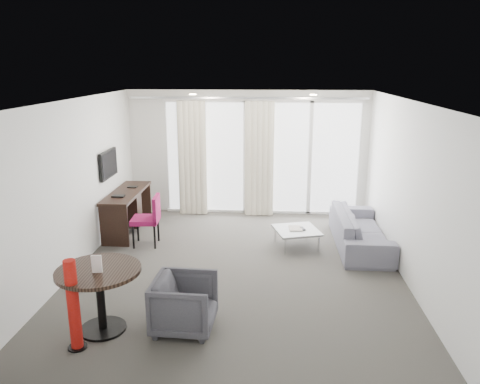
# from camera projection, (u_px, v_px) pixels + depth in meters

# --- Properties ---
(floor) EXTENTS (5.00, 6.00, 0.00)m
(floor) POSITION_uv_depth(u_px,v_px,m) (237.00, 270.00, 7.28)
(floor) COLOR #44413C
(floor) RESTS_ON ground
(ceiling) EXTENTS (5.00, 6.00, 0.00)m
(ceiling) POSITION_uv_depth(u_px,v_px,m) (237.00, 101.00, 6.59)
(ceiling) COLOR white
(ceiling) RESTS_ON ground
(wall_left) EXTENTS (0.00, 6.00, 2.60)m
(wall_left) POSITION_uv_depth(u_px,v_px,m) (73.00, 187.00, 7.10)
(wall_left) COLOR silver
(wall_left) RESTS_ON ground
(wall_right) EXTENTS (0.00, 6.00, 2.60)m
(wall_right) POSITION_uv_depth(u_px,v_px,m) (409.00, 193.00, 6.77)
(wall_right) COLOR silver
(wall_right) RESTS_ON ground
(wall_front) EXTENTS (5.00, 0.00, 2.60)m
(wall_front) POSITION_uv_depth(u_px,v_px,m) (212.00, 278.00, 4.05)
(wall_front) COLOR silver
(wall_front) RESTS_ON ground
(window_panel) EXTENTS (4.00, 0.02, 2.38)m
(window_panel) POSITION_uv_depth(u_px,v_px,m) (262.00, 158.00, 9.81)
(window_panel) COLOR white
(window_panel) RESTS_ON ground
(window_frame) EXTENTS (4.10, 0.06, 2.44)m
(window_frame) POSITION_uv_depth(u_px,v_px,m) (262.00, 158.00, 9.80)
(window_frame) COLOR white
(window_frame) RESTS_ON ground
(curtain_left) EXTENTS (0.60, 0.20, 2.38)m
(curtain_left) POSITION_uv_depth(u_px,v_px,m) (192.00, 159.00, 9.75)
(curtain_left) COLOR beige
(curtain_left) RESTS_ON ground
(curtain_right) EXTENTS (0.60, 0.20, 2.38)m
(curtain_right) POSITION_uv_depth(u_px,v_px,m) (259.00, 159.00, 9.66)
(curtain_right) COLOR beige
(curtain_right) RESTS_ON ground
(curtain_track) EXTENTS (4.80, 0.04, 0.04)m
(curtain_track) POSITION_uv_depth(u_px,v_px,m) (248.00, 98.00, 9.35)
(curtain_track) COLOR #B2B2B7
(curtain_track) RESTS_ON ceiling
(downlight_a) EXTENTS (0.12, 0.12, 0.02)m
(downlight_a) POSITION_uv_depth(u_px,v_px,m) (193.00, 94.00, 8.19)
(downlight_a) COLOR #FFE0B2
(downlight_a) RESTS_ON ceiling
(downlight_b) EXTENTS (0.12, 0.12, 0.02)m
(downlight_b) POSITION_uv_depth(u_px,v_px,m) (313.00, 95.00, 8.06)
(downlight_b) COLOR #FFE0B2
(downlight_b) RESTS_ON ceiling
(desk) EXTENTS (0.52, 1.67, 0.78)m
(desk) POSITION_uv_depth(u_px,v_px,m) (127.00, 212.00, 8.89)
(desk) COLOR black
(desk) RESTS_ON floor
(tv) EXTENTS (0.05, 0.80, 0.50)m
(tv) POSITION_uv_depth(u_px,v_px,m) (108.00, 164.00, 8.48)
(tv) COLOR black
(tv) RESTS_ON wall_left
(desk_chair) EXTENTS (0.52, 0.49, 0.90)m
(desk_chair) POSITION_uv_depth(u_px,v_px,m) (145.00, 220.00, 8.20)
(desk_chair) COLOR maroon
(desk_chair) RESTS_ON floor
(round_table) EXTENTS (1.13, 1.13, 0.79)m
(round_table) POSITION_uv_depth(u_px,v_px,m) (101.00, 300.00, 5.54)
(round_table) COLOR black
(round_table) RESTS_ON floor
(menu_card) EXTENTS (0.12, 0.03, 0.21)m
(menu_card) POSITION_uv_depth(u_px,v_px,m) (98.00, 278.00, 5.37)
(menu_card) COLOR white
(menu_card) RESTS_ON round_table
(red_lamp) EXTENTS (0.25, 0.25, 1.07)m
(red_lamp) POSITION_uv_depth(u_px,v_px,m) (73.00, 305.00, 5.14)
(red_lamp) COLOR #A6130D
(red_lamp) RESTS_ON floor
(tub_armchair) EXTENTS (0.76, 0.74, 0.67)m
(tub_armchair) POSITION_uv_depth(u_px,v_px,m) (185.00, 304.00, 5.58)
(tub_armchair) COLOR #39383F
(tub_armchair) RESTS_ON floor
(coffee_table) EXTENTS (0.89, 0.89, 0.32)m
(coffee_table) POSITION_uv_depth(u_px,v_px,m) (296.00, 238.00, 8.18)
(coffee_table) COLOR gray
(coffee_table) RESTS_ON floor
(remote) EXTENTS (0.10, 0.16, 0.02)m
(remote) POSITION_uv_depth(u_px,v_px,m) (303.00, 227.00, 8.13)
(remote) COLOR black
(remote) RESTS_ON coffee_table
(magazine) EXTENTS (0.21, 0.26, 0.01)m
(magazine) POSITION_uv_depth(u_px,v_px,m) (296.00, 227.00, 8.15)
(magazine) COLOR gray
(magazine) RESTS_ON coffee_table
(sofa) EXTENTS (0.82, 2.11, 0.61)m
(sofa) POSITION_uv_depth(u_px,v_px,m) (360.00, 230.00, 8.17)
(sofa) COLOR slate
(sofa) RESTS_ON floor
(terrace_slab) EXTENTS (5.60, 3.00, 0.12)m
(terrace_slab) POSITION_uv_depth(u_px,v_px,m) (263.00, 196.00, 11.60)
(terrace_slab) COLOR #4D4D50
(terrace_slab) RESTS_ON ground
(rattan_chair_a) EXTENTS (0.72, 0.72, 0.86)m
(rattan_chair_a) POSITION_uv_depth(u_px,v_px,m) (305.00, 180.00, 11.19)
(rattan_chair_a) COLOR #4A3723
(rattan_chair_a) RESTS_ON terrace_slab
(rattan_chair_b) EXTENTS (0.65, 0.65, 0.83)m
(rattan_chair_b) POSITION_uv_depth(u_px,v_px,m) (330.00, 181.00, 11.18)
(rattan_chair_b) COLOR #4A3723
(rattan_chair_b) RESTS_ON terrace_slab
(rattan_table) EXTENTS (0.68, 0.68, 0.53)m
(rattan_table) POSITION_uv_depth(u_px,v_px,m) (315.00, 193.00, 10.66)
(rattan_table) COLOR #4A3723
(rattan_table) RESTS_ON terrace_slab
(balustrade) EXTENTS (5.50, 0.06, 1.05)m
(balustrade) POSITION_uv_depth(u_px,v_px,m) (264.00, 162.00, 12.85)
(balustrade) COLOR #B2B2B7
(balustrade) RESTS_ON terrace_slab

